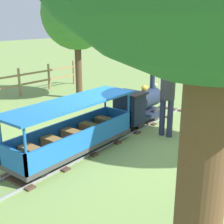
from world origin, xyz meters
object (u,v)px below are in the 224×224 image
(locomotive, at_px, (139,105))
(oak_tree_near, at_px, (77,14))
(passenger_car, at_px, (74,133))
(conductor_person, at_px, (168,92))

(locomotive, bearing_deg, oak_tree_near, 161.30)
(locomotive, relative_size, oak_tree_near, 0.40)
(passenger_car, bearing_deg, conductor_person, 65.54)
(conductor_person, relative_size, oak_tree_near, 0.45)
(conductor_person, bearing_deg, locomotive, 163.12)
(passenger_car, height_order, oak_tree_near, oak_tree_near)
(conductor_person, height_order, oak_tree_near, oak_tree_near)
(passenger_car, xyz_separation_m, oak_tree_near, (-2.83, 3.07, 2.11))
(locomotive, xyz_separation_m, passenger_car, (0.00, -2.12, -0.06))
(oak_tree_near, bearing_deg, locomotive, -18.70)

